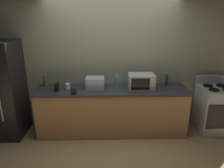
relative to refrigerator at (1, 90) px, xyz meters
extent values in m
plane|color=tan|center=(2.05, -0.40, -0.90)|extent=(8.00, 8.00, 0.00)
cube|color=gray|center=(2.05, 0.41, 0.45)|extent=(6.40, 0.10, 2.70)
cube|color=#B27F4C|center=(2.05, 0.00, -0.47)|extent=(2.80, 0.60, 0.86)
cube|color=#2D2B30|center=(2.05, 0.00, -0.02)|extent=(2.84, 0.64, 0.04)
cube|color=black|center=(0.00, 0.00, 0.00)|extent=(0.72, 0.70, 1.80)
cube|color=#B7BABF|center=(4.05, 0.00, -0.45)|extent=(0.60, 0.60, 0.90)
cube|color=black|center=(4.05, -0.30, -0.45)|extent=(0.55, 0.02, 0.48)
cube|color=#B7BABF|center=(4.05, 0.28, 0.09)|extent=(0.60, 0.04, 0.18)
cylinder|color=black|center=(3.92, -0.12, 0.01)|extent=(0.18, 0.18, 0.02)
cylinder|color=black|center=(3.92, 0.12, 0.01)|extent=(0.18, 0.18, 0.02)
cylinder|color=black|center=(4.18, 0.12, 0.01)|extent=(0.18, 0.18, 0.02)
cube|color=#B7BABF|center=(2.60, 0.05, 0.13)|extent=(0.48, 0.34, 0.27)
cube|color=black|center=(2.56, -0.12, 0.13)|extent=(0.34, 0.01, 0.21)
cube|color=#B7BABF|center=(1.73, 0.06, 0.10)|extent=(0.34, 0.26, 0.21)
cube|color=black|center=(1.04, -0.07, 0.07)|extent=(0.06, 0.12, 0.15)
cylinder|color=#4C6B19|center=(0.77, 0.19, 0.11)|extent=(0.08, 0.08, 0.21)
cylinder|color=#338CE5|center=(2.14, 0.07, 0.12)|extent=(0.06, 0.06, 0.24)
cylinder|color=#1E3F19|center=(3.12, 0.19, 0.11)|extent=(0.06, 0.06, 0.23)
cylinder|color=black|center=(1.37, -0.24, 0.05)|extent=(0.09, 0.09, 0.10)
cylinder|color=white|center=(1.22, 0.03, 0.05)|extent=(0.08, 0.08, 0.10)
camera|label=1|loc=(1.95, -3.67, 1.32)|focal=33.48mm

